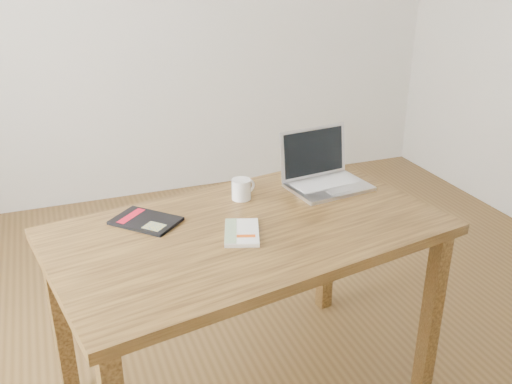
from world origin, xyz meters
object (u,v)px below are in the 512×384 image
object	(u,v)px
black_guidebook	(146,221)
coffee_mug	(242,189)
laptop	(323,174)
desk	(249,249)
white_guidebook	(242,233)

from	to	relation	value
black_guidebook	coffee_mug	distance (m)	0.40
laptop	black_guidebook	bearing A→B (deg)	179.28
laptop	coffee_mug	world-z (taller)	laptop
desk	laptop	xyz separation A→B (m)	(0.42, 0.25, 0.14)
desk	laptop	world-z (taller)	laptop
white_guidebook	coffee_mug	world-z (taller)	coffee_mug
white_guidebook	laptop	xyz separation A→B (m)	(0.46, 0.30, 0.04)
white_guidebook	laptop	bearing A→B (deg)	51.89
desk	laptop	distance (m)	0.50
desk	black_guidebook	xyz separation A→B (m)	(-0.33, 0.16, 0.10)
white_guidebook	coffee_mug	distance (m)	0.30
white_guidebook	desk	bearing A→B (deg)	67.47
desk	white_guidebook	bearing A→B (deg)	-141.84
white_guidebook	black_guidebook	size ratio (longest dim) A/B	0.80
white_guidebook	coffee_mug	xyz separation A→B (m)	(0.10, 0.28, 0.03)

